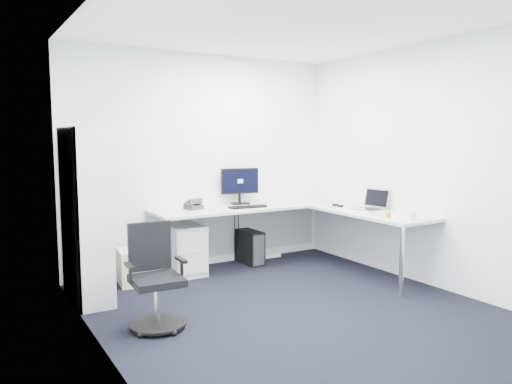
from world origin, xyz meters
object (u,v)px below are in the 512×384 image
monitor (240,186)px  laptop (366,200)px  task_chair (157,278)px  bookshelf (86,215)px  l_desk (269,240)px

monitor → laptop: 1.64m
task_chair → monitor: size_ratio=1.79×
laptop → bookshelf: bearing=155.7°
monitor → laptop: (1.05, -1.25, -0.12)m
task_chair → monitor: (1.74, 1.64, 0.57)m
l_desk → monitor: 0.86m
l_desk → monitor: monitor is taller
monitor → laptop: monitor is taller
l_desk → laptop: 1.28m
bookshelf → monitor: bookshelf is taller
l_desk → bookshelf: 2.23m
bookshelf → laptop: 3.22m
l_desk → task_chair: task_chair is taller
laptop → task_chair: bearing=176.8°
bookshelf → monitor: (2.08, 0.52, 0.14)m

